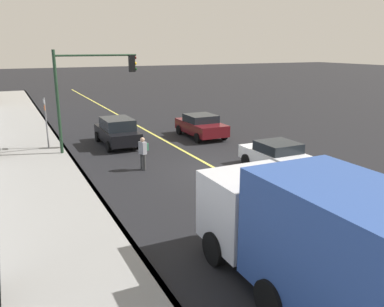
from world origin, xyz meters
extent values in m
plane|color=black|center=(0.00, 0.00, 0.00)|extent=(200.00, 200.00, 0.00)
cube|color=gray|center=(0.00, 7.55, 0.07)|extent=(80.00, 3.53, 0.15)
cube|color=slate|center=(0.00, 5.87, 0.07)|extent=(80.00, 0.16, 0.15)
cube|color=#D8CC4C|center=(0.00, 0.00, 0.01)|extent=(80.00, 0.16, 0.01)
cube|color=black|center=(6.94, 2.90, 0.64)|extent=(4.17, 1.75, 0.68)
cube|color=black|center=(6.79, 2.90, 1.29)|extent=(2.24, 1.61, 0.63)
cylinder|color=black|center=(8.32, 3.76, 0.30)|extent=(0.60, 0.22, 0.60)
cylinder|color=black|center=(8.32, 2.04, 0.30)|extent=(0.60, 0.22, 0.60)
cylinder|color=black|center=(5.56, 3.76, 0.30)|extent=(0.60, 0.22, 0.60)
cylinder|color=black|center=(5.56, 2.04, 0.30)|extent=(0.60, 0.22, 0.60)
cube|color=silver|center=(-1.32, -2.43, 0.61)|extent=(4.15, 1.80, 0.61)
cube|color=black|center=(-1.19, -2.43, 1.14)|extent=(1.72, 1.66, 0.45)
cylinder|color=black|center=(-2.69, -3.31, 0.30)|extent=(0.60, 0.22, 0.60)
cylinder|color=black|center=(-2.69, -1.55, 0.30)|extent=(0.60, 0.22, 0.60)
cylinder|color=black|center=(0.05, -3.31, 0.30)|extent=(0.60, 0.22, 0.60)
cylinder|color=black|center=(0.05, -1.55, 0.30)|extent=(0.60, 0.22, 0.60)
cube|color=#591116|center=(6.68, -2.48, 0.64)|extent=(4.03, 1.89, 0.68)
cube|color=black|center=(6.73, -2.48, 1.21)|extent=(1.85, 1.74, 0.45)
cylinder|color=black|center=(5.35, -3.41, 0.30)|extent=(0.60, 0.22, 0.60)
cylinder|color=black|center=(5.35, -1.56, 0.30)|extent=(0.60, 0.22, 0.60)
cylinder|color=black|center=(8.00, -3.41, 0.30)|extent=(0.60, 0.22, 0.60)
cylinder|color=black|center=(8.00, -1.56, 0.30)|extent=(0.60, 0.22, 0.60)
cube|color=silver|center=(-7.08, 2.98, 1.39)|extent=(2.04, 2.48, 1.88)
cube|color=#2D4C93|center=(-10.79, 2.98, 1.73)|extent=(5.08, 2.48, 2.57)
cylinder|color=black|center=(-7.08, 4.17, 0.45)|extent=(0.90, 0.28, 0.90)
cylinder|color=black|center=(-7.08, 1.80, 0.45)|extent=(0.90, 0.28, 0.90)
cylinder|color=black|center=(-9.52, 4.17, 0.45)|extent=(0.90, 0.28, 0.90)
cylinder|color=black|center=(-9.52, 1.80, 0.45)|extent=(0.90, 0.28, 0.90)
cylinder|color=#383838|center=(1.56, 3.11, 0.39)|extent=(0.17, 0.17, 0.77)
cylinder|color=#383838|center=(1.75, 3.17, 0.39)|extent=(0.17, 0.17, 0.77)
cube|color=gray|center=(1.66, 3.14, 1.06)|extent=(0.42, 0.31, 0.58)
sphere|color=tan|center=(1.66, 3.14, 1.46)|extent=(0.21, 0.21, 0.21)
cube|color=#26593F|center=(1.70, 2.98, 1.09)|extent=(0.29, 0.23, 0.34)
cylinder|color=#1E3823|center=(5.91, 6.19, 2.73)|extent=(0.16, 0.16, 5.46)
cylinder|color=#1E3823|center=(5.91, 4.05, 5.16)|extent=(0.10, 4.27, 0.10)
cube|color=black|center=(5.91, 2.17, 4.71)|extent=(0.28, 0.30, 0.90)
sphere|color=#360605|center=(5.91, 1.99, 5.01)|extent=(0.18, 0.18, 0.18)
sphere|color=gold|center=(5.91, 1.99, 4.71)|extent=(0.18, 0.18, 0.18)
sphere|color=black|center=(5.91, 1.99, 4.41)|extent=(0.18, 0.18, 0.18)
cylinder|color=slate|center=(7.46, 6.69, 1.47)|extent=(0.08, 0.08, 2.93)
cube|color=white|center=(7.46, 6.71, 2.73)|extent=(0.60, 0.02, 0.20)
cube|color=#DB5919|center=(7.46, 6.71, 2.38)|extent=(0.44, 0.02, 0.28)
camera|label=1|loc=(-15.26, 8.82, 5.60)|focal=36.93mm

